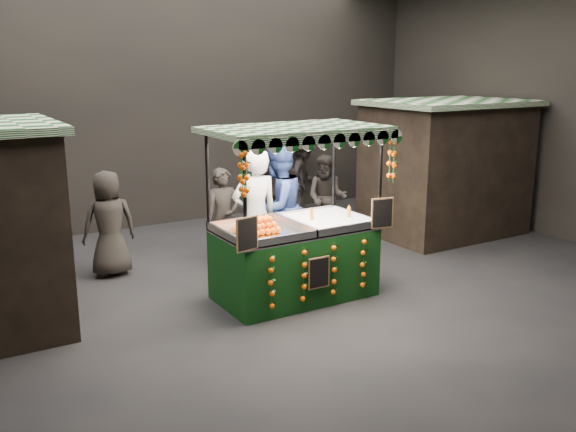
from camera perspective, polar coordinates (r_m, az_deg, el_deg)
ground at (r=9.14m, az=0.43°, el=-7.29°), size 12.00×12.00×0.00m
market_hall at (r=8.53m, az=0.47°, el=14.43°), size 12.10×10.10×5.05m
neighbour_stall_right at (r=12.62m, az=14.12°, el=4.34°), size 3.00×2.20×2.60m
juice_stall at (r=8.85m, az=0.77°, el=-2.79°), size 2.53×1.49×2.45m
vendor_grey at (r=9.45m, az=-3.02°, el=-0.06°), size 0.77×0.52×2.06m
vendor_blue at (r=9.94m, az=-0.94°, el=0.72°), size 1.23×1.10×2.08m
shopper_0 at (r=10.33m, az=-5.87°, el=-0.12°), size 0.63×0.45×1.63m
shopper_1 at (r=11.81m, az=3.56°, el=1.66°), size 0.99×1.00×1.63m
shopper_2 at (r=12.13m, az=-0.77°, el=2.42°), size 1.08×1.02×1.80m
shopper_3 at (r=14.28m, az=1.41°, el=3.82°), size 1.20×1.15×1.64m
shopper_4 at (r=10.16m, az=-15.99°, el=-0.68°), size 0.85×0.57×1.68m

